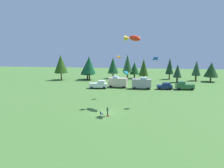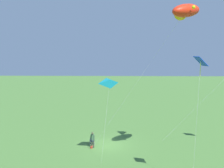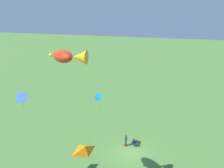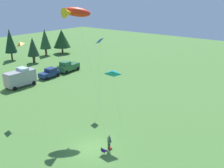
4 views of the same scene
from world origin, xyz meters
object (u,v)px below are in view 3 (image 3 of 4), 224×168
at_px(folding_chair, 135,143).
at_px(kite_large_fish, 67,56).
at_px(backpack_on_grass, 125,145).
at_px(kite_diamond_blue, 22,100).
at_px(person_kite_flyer, 126,139).
at_px(kite_delta_orange, 85,150).
at_px(kite_delta_teal, 96,96).

xyz_separation_m(folding_chair, kite_large_fish, (5.07, 8.63, 13.29)).
relative_size(backpack_on_grass, kite_diamond_blue, 0.03).
bearing_deg(kite_diamond_blue, kite_large_fish, -179.05).
relative_size(person_kite_flyer, kite_delta_orange, 0.17).
height_order(backpack_on_grass, kite_large_fish, kite_large_fish).
bearing_deg(kite_delta_teal, backpack_on_grass, -146.56).
xyz_separation_m(kite_diamond_blue, kite_delta_orange, (-8.20, 6.82, 0.24)).
bearing_deg(backpack_on_grass, kite_diamond_blue, 45.46).
xyz_separation_m(backpack_on_grass, kite_delta_teal, (3.23, 2.13, 7.42)).
xyz_separation_m(folding_chair, backpack_on_grass, (1.21, 0.06, -0.38)).
xyz_separation_m(person_kite_flyer, kite_diamond_blue, (8.60, 8.55, 8.44)).
bearing_deg(person_kite_flyer, kite_delta_teal, 38.98).
xyz_separation_m(person_kite_flyer, folding_chair, (-1.11, -0.16, -0.53)).
xyz_separation_m(person_kite_flyer, backpack_on_grass, (0.09, -0.09, -0.91)).
relative_size(folding_chair, backpack_on_grass, 2.56).
relative_size(backpack_on_grass, kite_delta_orange, 0.03).
xyz_separation_m(kite_delta_teal, kite_delta_orange, (-2.92, 13.34, 2.17)).
bearing_deg(person_kite_flyer, kite_large_fish, 72.39).
distance_m(person_kite_flyer, kite_diamond_blue, 14.77).
height_order(kite_large_fish, kite_delta_orange, kite_large_fish).
height_order(kite_large_fish, kite_diamond_blue, kite_large_fish).
height_order(person_kite_flyer, kite_diamond_blue, kite_diamond_blue).
distance_m(kite_diamond_blue, kite_delta_orange, 10.67).
relative_size(kite_diamond_blue, kite_delta_orange, 1.00).
bearing_deg(kite_diamond_blue, kite_delta_teal, -129.03).
height_order(backpack_on_grass, kite_diamond_blue, kite_diamond_blue).
height_order(folding_chair, kite_diamond_blue, kite_diamond_blue).
distance_m(person_kite_flyer, backpack_on_grass, 0.92).
height_order(folding_chair, backpack_on_grass, folding_chair).
bearing_deg(folding_chair, kite_diamond_blue, 50.20).
bearing_deg(backpack_on_grass, kite_large_fish, 65.69).
distance_m(kite_large_fish, kite_delta_orange, 8.77).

